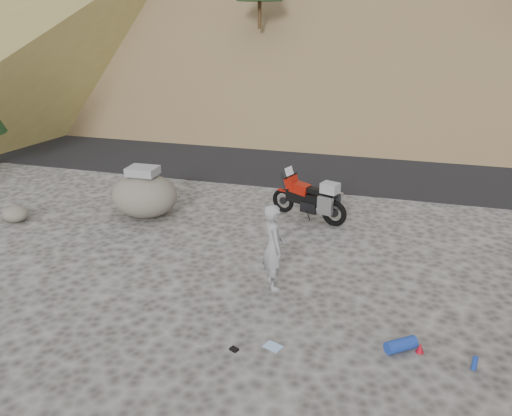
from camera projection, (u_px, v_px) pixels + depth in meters
The scene contains 11 objects.
ground at pixel (264, 283), 9.60m from camera, with size 140.00×140.00×0.00m, color #3F3D3A.
road at pixel (330, 160), 17.66m from camera, with size 120.00×7.00×0.05m, color black.
motorcycle at pixel (312, 199), 12.38m from camera, with size 2.04×1.03×1.27m.
man at pixel (273, 286), 9.50m from camera, with size 0.61×0.40×1.66m, color gray.
boulder at pixel (145, 195), 12.60m from camera, with size 1.93×1.73×1.27m.
small_rock at pixel (16, 214), 12.39m from camera, with size 0.79×0.75×0.39m.
gear_blue_mat at pixel (401, 345), 7.66m from camera, with size 0.20×0.20×0.51m, color #1A399D.
gear_bottle at pixel (475, 363), 7.25m from camera, with size 0.08×0.08×0.21m, color #1A399D.
gear_funnel at pixel (420, 348), 7.62m from camera, with size 0.12×0.12×0.16m, color #AE0B1B.
gear_glove_a at pixel (234, 349), 7.69m from camera, with size 0.13×0.09×0.04m, color black.
gear_blue_cloth at pixel (273, 346), 7.77m from camera, with size 0.27×0.20×0.01m, color #93BDE4.
Camera 1 is at (2.16, -8.13, 4.86)m, focal length 35.00 mm.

